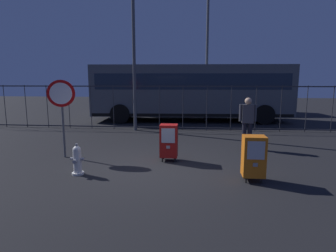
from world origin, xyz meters
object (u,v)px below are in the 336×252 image
object	(u,v)px
bus_near	(191,90)
street_light_near_left	(133,22)
fire_hydrant	(77,160)
street_light_near_right	(207,43)
newspaper_box_secondary	(254,156)
stop_sign	(62,102)
bus_far	(193,88)
pedestrian	(247,120)
newspaper_box_primary	(169,141)

from	to	relation	value
bus_near	street_light_near_left	xyz separation A→B (m)	(-2.41, -3.27, 2.96)
fire_hydrant	street_light_near_right	world-z (taller)	street_light_near_right
bus_near	street_light_near_right	world-z (taller)	street_light_near_right
newspaper_box_secondary	stop_sign	bearing A→B (deg)	163.91
stop_sign	bus_far	size ratio (longest dim) A/B	0.21
stop_sign	newspaper_box_secondary	bearing A→B (deg)	-16.09
fire_hydrant	bus_near	distance (m)	9.72
bus_near	pedestrian	bearing A→B (deg)	-76.02
stop_sign	street_light_near_right	size ratio (longest dim) A/B	0.31
pedestrian	bus_far	world-z (taller)	bus_far
newspaper_box_primary	pedestrian	xyz separation A→B (m)	(2.40, 1.63, 0.38)
stop_sign	street_light_near_right	xyz separation A→B (m)	(4.34, 7.97, 2.56)
newspaper_box_primary	fire_hydrant	bearing A→B (deg)	-146.43
fire_hydrant	street_light_near_right	xyz separation A→B (m)	(3.34, 9.38, 3.81)
bus_near	street_light_near_right	bearing A→B (deg)	2.47
bus_near	street_light_near_left	world-z (taller)	street_light_near_left
bus_near	street_light_near_left	distance (m)	5.02
newspaper_box_primary	bus_near	size ratio (longest dim) A/B	0.10
fire_hydrant	street_light_near_left	size ratio (longest dim) A/B	0.09
street_light_near_right	newspaper_box_primary	bearing A→B (deg)	-99.14
fire_hydrant	stop_sign	xyz separation A→B (m)	(-1.00, 1.42, 1.25)
fire_hydrant	bus_near	world-z (taller)	bus_near
stop_sign	pedestrian	xyz separation A→B (m)	(5.45, 1.57, -0.65)
stop_sign	street_light_near_right	world-z (taller)	street_light_near_right
pedestrian	bus_near	distance (m)	6.65
bus_near	street_light_near_right	xyz separation A→B (m)	(0.84, 0.08, 2.45)
pedestrian	street_light_near_right	xyz separation A→B (m)	(-1.11, 6.39, 3.22)
newspaper_box_secondary	pedestrian	distance (m)	3.08
pedestrian	newspaper_box_primary	bearing A→B (deg)	-145.80
fire_hydrant	newspaper_box_primary	world-z (taller)	newspaper_box_primary
street_light_near_left	stop_sign	bearing A→B (deg)	-103.35
stop_sign	bus_near	xyz separation A→B (m)	(3.50, 7.88, 0.11)
street_light_near_right	bus_near	bearing A→B (deg)	-174.37
newspaper_box_primary	pedestrian	bearing A→B (deg)	34.20
street_light_near_right	bus_far	bearing A→B (deg)	100.71
newspaper_box_primary	bus_far	xyz separation A→B (m)	(0.54, 11.99, 1.14)
newspaper_box_primary	bus_near	distance (m)	8.03
street_light_near_right	newspaper_box_secondary	bearing A→B (deg)	-85.64
pedestrian	street_light_near_left	size ratio (longest dim) A/B	0.20
stop_sign	bus_near	size ratio (longest dim) A/B	0.21
bus_far	street_light_near_left	xyz separation A→B (m)	(-2.50, -7.32, 2.96)
newspaper_box_primary	pedestrian	distance (m)	2.92
fire_hydrant	newspaper_box_primary	size ratio (longest dim) A/B	0.73
stop_sign	pedestrian	size ratio (longest dim) A/B	1.34
bus_near	stop_sign	bearing A→B (deg)	-117.10
newspaper_box_primary	stop_sign	world-z (taller)	stop_sign
newspaper_box_secondary	street_light_near_left	world-z (taller)	street_light_near_left
pedestrian	street_light_near_left	bearing A→B (deg)	145.08
street_light_near_right	stop_sign	bearing A→B (deg)	-118.59
newspaper_box_secondary	street_light_near_right	bearing A→B (deg)	94.36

